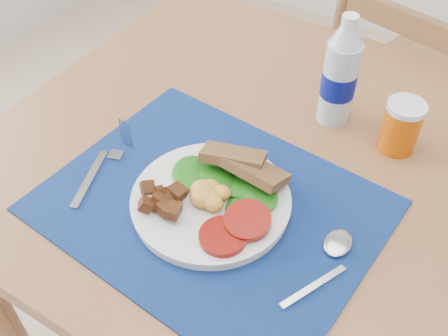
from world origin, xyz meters
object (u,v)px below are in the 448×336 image
at_px(chair_far, 429,68).
at_px(breakfast_plate, 207,198).
at_px(water_bottle, 340,77).
at_px(juice_glass, 401,127).

relative_size(chair_far, breakfast_plate, 4.94).
xyz_separation_m(water_bottle, juice_glass, (0.13, -0.02, -0.05)).
bearing_deg(water_bottle, breakfast_plate, -104.71).
relative_size(chair_far, water_bottle, 5.76).
height_order(chair_far, water_bottle, chair_far).
xyz_separation_m(chair_far, juice_glass, (0.04, -0.49, 0.17)).
relative_size(breakfast_plate, juice_glass, 2.77).
distance_m(chair_far, water_bottle, 0.53).
distance_m(water_bottle, juice_glass, 0.14).
height_order(breakfast_plate, juice_glass, juice_glass).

